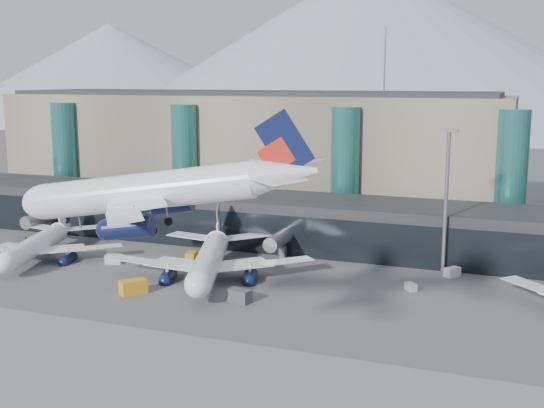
{
  "coord_description": "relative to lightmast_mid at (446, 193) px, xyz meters",
  "views": [
    {
      "loc": [
        42.82,
        -72.47,
        34.14
      ],
      "look_at": [
        3.46,
        32.0,
        13.5
      ],
      "focal_mm": 45.0,
      "sensor_mm": 36.0,
      "label": 1
    }
  ],
  "objects": [
    {
      "name": "ground",
      "position": [
        -30.0,
        -48.0,
        -14.42
      ],
      "size": [
        900.0,
        900.0,
        0.0
      ],
      "primitive_type": "plane",
      "color": "#515154",
      "rests_on": "ground"
    },
    {
      "name": "runway_strip",
      "position": [
        -30.0,
        -63.0,
        -14.4
      ],
      "size": [
        400.0,
        40.0,
        0.04
      ],
      "primitive_type": "cube",
      "color": "slate",
      "rests_on": "ground"
    },
    {
      "name": "runway_markings",
      "position": [
        -30.0,
        -63.0,
        -14.37
      ],
      "size": [
        128.0,
        1.0,
        0.02
      ],
      "color": "gold",
      "rests_on": "ground"
    },
    {
      "name": "concourse",
      "position": [
        -30.02,
        9.73,
        -9.45
      ],
      "size": [
        170.0,
        27.0,
        10.0
      ],
      "color": "black",
      "rests_on": "ground"
    },
    {
      "name": "terminal_main",
      "position": [
        -55.0,
        42.0,
        1.03
      ],
      "size": [
        130.0,
        30.0,
        31.0
      ],
      "color": "gray",
      "rests_on": "ground"
    },
    {
      "name": "teal_towers",
      "position": [
        -44.99,
        26.01,
        -0.41
      ],
      "size": [
        116.4,
        19.4,
        46.0
      ],
      "color": "#256865",
      "rests_on": "ground"
    },
    {
      "name": "mountain_ridge",
      "position": [
        -14.03,
        332.0,
        31.33
      ],
      "size": [
        910.0,
        400.0,
        110.0
      ],
      "color": "gray",
      "rests_on": "ground"
    },
    {
      "name": "lightmast_mid",
      "position": [
        0.0,
        0.0,
        0.0
      ],
      "size": [
        3.0,
        1.2,
        25.6
      ],
      "color": "slate",
      "rests_on": "ground"
    },
    {
      "name": "hero_jet",
      "position": [
        -22.04,
        -57.05,
        9.13
      ],
      "size": [
        34.85,
        34.56,
        11.27
      ],
      "rotation": [
        0.0,
        -0.13,
        0.16
      ],
      "color": "white",
      "rests_on": "ground"
    },
    {
      "name": "jet_parked_left",
      "position": [
        -73.91,
        -16.37,
        -10.35
      ],
      "size": [
        32.04,
        33.48,
        10.75
      ],
      "rotation": [
        0.0,
        0.0,
        1.86
      ],
      "color": "white",
      "rests_on": "ground"
    },
    {
      "name": "jet_parked_mid",
      "position": [
        -38.19,
        -15.54,
        -9.77
      ],
      "size": [
        36.1,
        38.27,
        12.3
      ],
      "rotation": [
        0.0,
        0.0,
        1.91
      ],
      "color": "white",
      "rests_on": "ground"
    },
    {
      "name": "veh_a",
      "position": [
        -58.42,
        -15.44,
        -13.57
      ],
      "size": [
        3.33,
        2.36,
        1.69
      ],
      "primitive_type": "cube",
      "rotation": [
        0.0,
        0.0,
        0.24
      ],
      "color": "#BBBBBB",
      "rests_on": "ground"
    },
    {
      "name": "veh_b",
      "position": [
        -45.8,
        -8.4,
        -13.61
      ],
      "size": [
        2.2,
        3.07,
        1.62
      ],
      "primitive_type": "cube",
      "rotation": [
        0.0,
        0.0,
        1.75
      ],
      "color": "#C58F17",
      "rests_on": "ground"
    },
    {
      "name": "veh_c",
      "position": [
        -27.5,
        -27.84,
        -13.39
      ],
      "size": [
        4.07,
        2.79,
        2.06
      ],
      "primitive_type": "cube",
      "rotation": [
        0.0,
        0.0,
        -0.24
      ],
      "color": "#454549",
      "rests_on": "ground"
    },
    {
      "name": "veh_d",
      "position": [
        1.87,
        -2.0,
        -13.6
      ],
      "size": [
        2.9,
        3.22,
        1.63
      ],
      "primitive_type": "cube",
      "rotation": [
        0.0,
        0.0,
        0.95
      ],
      "color": "#BBBBBB",
      "rests_on": "ground"
    },
    {
      "name": "veh_f",
      "position": [
        -84.3,
        -10.15,
        -13.55
      ],
      "size": [
        3.12,
        3.48,
        1.73
      ],
      "primitive_type": "cube",
      "rotation": [
        0.0,
        0.0,
        2.18
      ],
      "color": "#454549",
      "rests_on": "ground"
    },
    {
      "name": "veh_g",
      "position": [
        -3.62,
        -12.48,
        -13.81
      ],
      "size": [
        2.32,
        2.37,
        1.22
      ],
      "primitive_type": "cube",
      "rotation": [
        0.0,
        0.0,
        -0.83
      ],
      "color": "#BBBBBB",
      "rests_on": "ground"
    },
    {
      "name": "veh_h",
      "position": [
        -45.1,
        -30.0,
        -13.27
      ],
      "size": [
        4.24,
        4.63,
        2.29
      ],
      "primitive_type": "cube",
      "rotation": [
        0.0,
        0.0,
        0.92
      ],
      "color": "#C58F17",
      "rests_on": "ground"
    }
  ]
}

